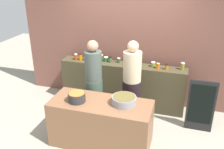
{
  "coord_description": "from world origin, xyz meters",
  "views": [
    {
      "loc": [
        1.22,
        -3.68,
        2.89
      ],
      "look_at": [
        0.0,
        0.35,
        1.05
      ],
      "focal_mm": 40.09,
      "sensor_mm": 36.0,
      "label": 1
    }
  ],
  "objects_px": {
    "preserve_jar_9": "(139,63)",
    "preserve_jar_10": "(153,64)",
    "preserve_jar_0": "(76,57)",
    "chalkboard_sign": "(201,106)",
    "preserve_jar_6": "(110,59)",
    "preserve_jar_2": "(86,58)",
    "preserve_jar_7": "(119,60)",
    "preserve_jar_11": "(158,66)",
    "cooking_pot_center": "(124,100)",
    "cook_in_cap": "(132,88)",
    "preserve_jar_1": "(81,57)",
    "preserve_jar_12": "(167,67)",
    "cook_with_tongs": "(94,87)",
    "preserve_jar_5": "(106,59)",
    "preserve_jar_3": "(95,58)",
    "preserve_jar_8": "(130,63)",
    "preserve_jar_4": "(101,58)",
    "cooking_pot_left": "(77,97)",
    "preserve_jar_13": "(183,66)"
  },
  "relations": [
    {
      "from": "preserve_jar_0",
      "to": "preserve_jar_9",
      "type": "height_order",
      "value": "preserve_jar_0"
    },
    {
      "from": "cooking_pot_center",
      "to": "cook_in_cap",
      "type": "bearing_deg",
      "value": 92.34
    },
    {
      "from": "preserve_jar_6",
      "to": "preserve_jar_9",
      "type": "bearing_deg",
      "value": 0.54
    },
    {
      "from": "preserve_jar_3",
      "to": "preserve_jar_6",
      "type": "height_order",
      "value": "preserve_jar_3"
    },
    {
      "from": "preserve_jar_8",
      "to": "preserve_jar_12",
      "type": "relative_size",
      "value": 1.12
    },
    {
      "from": "cooking_pot_left",
      "to": "cook_in_cap",
      "type": "relative_size",
      "value": 0.17
    },
    {
      "from": "preserve_jar_6",
      "to": "preserve_jar_11",
      "type": "xyz_separation_m",
      "value": [
        1.02,
        -0.06,
        -0.01
      ]
    },
    {
      "from": "preserve_jar_0",
      "to": "cook_in_cap",
      "type": "relative_size",
      "value": 0.08
    },
    {
      "from": "cooking_pot_left",
      "to": "cooking_pot_center",
      "type": "xyz_separation_m",
      "value": [
        0.77,
        0.14,
        -0.01
      ]
    },
    {
      "from": "cooking_pot_center",
      "to": "preserve_jar_3",
      "type": "bearing_deg",
      "value": 126.05
    },
    {
      "from": "preserve_jar_13",
      "to": "cooking_pot_center",
      "type": "relative_size",
      "value": 0.37
    },
    {
      "from": "preserve_jar_12",
      "to": "preserve_jar_13",
      "type": "height_order",
      "value": "preserve_jar_13"
    },
    {
      "from": "preserve_jar_10",
      "to": "chalkboard_sign",
      "type": "xyz_separation_m",
      "value": [
        0.99,
        -0.55,
        -0.51
      ]
    },
    {
      "from": "preserve_jar_12",
      "to": "cooking_pot_left",
      "type": "xyz_separation_m",
      "value": [
        -1.31,
        -1.45,
        -0.14
      ]
    },
    {
      "from": "cook_in_cap",
      "to": "preserve_jar_12",
      "type": "bearing_deg",
      "value": 46.88
    },
    {
      "from": "preserve_jar_1",
      "to": "preserve_jar_8",
      "type": "bearing_deg",
      "value": -1.13
    },
    {
      "from": "preserve_jar_1",
      "to": "preserve_jar_12",
      "type": "distance_m",
      "value": 1.86
    },
    {
      "from": "preserve_jar_0",
      "to": "preserve_jar_8",
      "type": "bearing_deg",
      "value": -0.57
    },
    {
      "from": "cooking_pot_left",
      "to": "preserve_jar_10",
      "type": "bearing_deg",
      "value": 55.73
    },
    {
      "from": "preserve_jar_5",
      "to": "cook_in_cap",
      "type": "bearing_deg",
      "value": -43.54
    },
    {
      "from": "preserve_jar_9",
      "to": "cooking_pot_center",
      "type": "relative_size",
      "value": 0.27
    },
    {
      "from": "preserve_jar_12",
      "to": "preserve_jar_8",
      "type": "bearing_deg",
      "value": -178.2
    },
    {
      "from": "preserve_jar_1",
      "to": "preserve_jar_7",
      "type": "relative_size",
      "value": 1.43
    },
    {
      "from": "preserve_jar_6",
      "to": "preserve_jar_12",
      "type": "distance_m",
      "value": 1.2
    },
    {
      "from": "cooking_pot_center",
      "to": "cook_with_tongs",
      "type": "xyz_separation_m",
      "value": [
        -0.73,
        0.55,
        -0.12
      ]
    },
    {
      "from": "preserve_jar_13",
      "to": "cooking_pot_center",
      "type": "xyz_separation_m",
      "value": [
        -0.85,
        -1.38,
        -0.16
      ]
    },
    {
      "from": "preserve_jar_2",
      "to": "preserve_jar_4",
      "type": "distance_m",
      "value": 0.33
    },
    {
      "from": "preserve_jar_13",
      "to": "cooking_pot_left",
      "type": "distance_m",
      "value": 2.23
    },
    {
      "from": "preserve_jar_12",
      "to": "cooking_pot_left",
      "type": "bearing_deg",
      "value": -132.19
    },
    {
      "from": "preserve_jar_0",
      "to": "cook_with_tongs",
      "type": "height_order",
      "value": "cook_with_tongs"
    },
    {
      "from": "preserve_jar_10",
      "to": "preserve_jar_11",
      "type": "bearing_deg",
      "value": -34.64
    },
    {
      "from": "preserve_jar_9",
      "to": "preserve_jar_10",
      "type": "relative_size",
      "value": 1.04
    },
    {
      "from": "preserve_jar_6",
      "to": "cook_in_cap",
      "type": "bearing_deg",
      "value": -46.81
    },
    {
      "from": "preserve_jar_3",
      "to": "cook_in_cap",
      "type": "xyz_separation_m",
      "value": [
        0.97,
        -0.67,
        -0.28
      ]
    },
    {
      "from": "preserve_jar_6",
      "to": "chalkboard_sign",
      "type": "height_order",
      "value": "preserve_jar_6"
    },
    {
      "from": "preserve_jar_2",
      "to": "preserve_jar_10",
      "type": "distance_m",
      "value": 1.46
    },
    {
      "from": "preserve_jar_5",
      "to": "cooking_pot_center",
      "type": "bearing_deg",
      "value": -61.29
    },
    {
      "from": "preserve_jar_6",
      "to": "preserve_jar_9",
      "type": "distance_m",
      "value": 0.63
    },
    {
      "from": "preserve_jar_2",
      "to": "preserve_jar_11",
      "type": "height_order",
      "value": "preserve_jar_2"
    },
    {
      "from": "preserve_jar_4",
      "to": "preserve_jar_1",
      "type": "bearing_deg",
      "value": -169.14
    },
    {
      "from": "preserve_jar_0",
      "to": "preserve_jar_11",
      "type": "bearing_deg",
      "value": 0.21
    },
    {
      "from": "cook_with_tongs",
      "to": "preserve_jar_8",
      "type": "bearing_deg",
      "value": 54.42
    },
    {
      "from": "cook_in_cap",
      "to": "preserve_jar_1",
      "type": "bearing_deg",
      "value": 154.77
    },
    {
      "from": "preserve_jar_3",
      "to": "preserve_jar_10",
      "type": "xyz_separation_m",
      "value": [
        1.26,
        0.01,
        -0.02
      ]
    },
    {
      "from": "preserve_jar_9",
      "to": "cook_in_cap",
      "type": "relative_size",
      "value": 0.06
    },
    {
      "from": "preserve_jar_5",
      "to": "chalkboard_sign",
      "type": "relative_size",
      "value": 0.1
    },
    {
      "from": "preserve_jar_4",
      "to": "preserve_jar_0",
      "type": "bearing_deg",
      "value": -170.21
    },
    {
      "from": "preserve_jar_7",
      "to": "preserve_jar_11",
      "type": "relative_size",
      "value": 0.92
    },
    {
      "from": "preserve_jar_6",
      "to": "preserve_jar_13",
      "type": "height_order",
      "value": "preserve_jar_13"
    },
    {
      "from": "preserve_jar_1",
      "to": "preserve_jar_8",
      "type": "xyz_separation_m",
      "value": [
        1.12,
        -0.02,
        -0.01
      ]
    }
  ]
}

